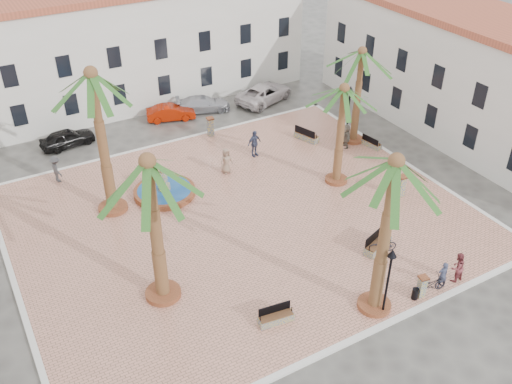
# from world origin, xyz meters

# --- Properties ---
(ground) EXTENTS (120.00, 120.00, 0.00)m
(ground) POSITION_xyz_m (0.00, 0.00, 0.00)
(ground) COLOR #56544F
(ground) RESTS_ON ground
(plaza) EXTENTS (26.00, 22.00, 0.15)m
(plaza) POSITION_xyz_m (0.00, 0.00, 0.07)
(plaza) COLOR tan
(plaza) RESTS_ON ground
(kerb_n) EXTENTS (26.30, 0.30, 0.16)m
(kerb_n) POSITION_xyz_m (0.00, 11.00, 0.08)
(kerb_n) COLOR silver
(kerb_n) RESTS_ON ground
(kerb_s) EXTENTS (26.30, 0.30, 0.16)m
(kerb_s) POSITION_xyz_m (0.00, -11.00, 0.08)
(kerb_s) COLOR silver
(kerb_s) RESTS_ON ground
(kerb_e) EXTENTS (0.30, 22.30, 0.16)m
(kerb_e) POSITION_xyz_m (13.00, 0.00, 0.08)
(kerb_e) COLOR silver
(kerb_e) RESTS_ON ground
(kerb_w) EXTENTS (0.30, 22.30, 0.16)m
(kerb_w) POSITION_xyz_m (-13.00, 0.00, 0.08)
(kerb_w) COLOR silver
(kerb_w) RESTS_ON ground
(building_north) EXTENTS (30.40, 7.40, 9.50)m
(building_north) POSITION_xyz_m (-0.00, 19.99, 4.77)
(building_north) COLOR silver
(building_north) RESTS_ON ground
(building_east) EXTENTS (7.40, 26.40, 9.00)m
(building_east) POSITION_xyz_m (19.99, 2.00, 4.52)
(building_east) COLOR silver
(building_east) RESTS_ON ground
(fountain) EXTENTS (3.90, 3.90, 2.02)m
(fountain) POSITION_xyz_m (-3.09, 4.56, 0.42)
(fountain) COLOR brown
(fountain) RESTS_ON plaza
(palm_nw) EXTENTS (5.75, 5.75, 9.19)m
(palm_nw) POSITION_xyz_m (-6.47, 4.57, 7.97)
(palm_nw) COLOR brown
(palm_nw) RESTS_ON plaza
(palm_sw) EXTENTS (5.81, 5.81, 8.18)m
(palm_sw) POSITION_xyz_m (-6.62, -3.99, 6.99)
(palm_sw) COLOR brown
(palm_sw) RESTS_ON plaza
(palm_s) EXTENTS (5.36, 5.36, 8.63)m
(palm_s) POSITION_xyz_m (2.06, -9.85, 7.50)
(palm_s) COLOR brown
(palm_s) RESTS_ON plaza
(palm_e) EXTENTS (4.78, 4.78, 6.88)m
(palm_e) POSITION_xyz_m (7.36, 0.47, 5.92)
(palm_e) COLOR brown
(palm_e) RESTS_ON plaza
(palm_ne) EXTENTS (4.71, 4.71, 7.18)m
(palm_ne) POSITION_xyz_m (11.81, 4.41, 6.23)
(palm_ne) COLOR brown
(palm_ne) RESTS_ON plaza
(bench_s) EXTENTS (1.78, 0.75, 0.91)m
(bench_s) POSITION_xyz_m (-2.64, -8.32, 0.41)
(bench_s) COLOR gray
(bench_s) RESTS_ON plaza
(bench_se) EXTENTS (2.10, 1.25, 1.06)m
(bench_se) POSITION_xyz_m (5.10, -6.41, 0.45)
(bench_se) COLOR gray
(bench_se) RESTS_ON plaza
(bench_e) EXTENTS (0.72, 1.65, 0.84)m
(bench_e) POSITION_xyz_m (12.38, 3.03, 0.39)
(bench_e) COLOR gray
(bench_e) RESTS_ON plaza
(bench_ne) EXTENTS (1.17, 2.02, 1.02)m
(bench_ne) POSITION_xyz_m (8.85, 6.24, 0.44)
(bench_ne) COLOR gray
(bench_ne) RESTS_ON plaza
(lamppost_s) EXTENTS (0.43, 0.43, 3.94)m
(lamppost_s) POSITION_xyz_m (2.14, -10.40, 2.82)
(lamppost_s) COLOR black
(lamppost_s) RESTS_ON plaza
(lamppost_e) EXTENTS (0.49, 0.49, 4.49)m
(lamppost_e) POSITION_xyz_m (11.08, 4.38, 3.19)
(lamppost_e) COLOR black
(lamppost_e) RESTS_ON plaza
(bollard_se) EXTENTS (0.52, 0.52, 1.25)m
(bollard_se) POSITION_xyz_m (4.57, -10.40, 0.80)
(bollard_se) COLOR gray
(bollard_se) RESTS_ON plaza
(bollard_n) EXTENTS (0.57, 0.57, 1.46)m
(bollard_n) POSITION_xyz_m (2.98, 10.40, 0.91)
(bollard_n) COLOR gray
(bollard_n) RESTS_ON plaza
(bollard_e) EXTENTS (0.53, 0.53, 1.45)m
(bollard_e) POSITION_xyz_m (9.83, -2.95, 0.90)
(bollard_e) COLOR gray
(bollard_e) RESTS_ON plaza
(litter_bin) EXTENTS (0.32, 0.32, 0.62)m
(litter_bin) POSITION_xyz_m (4.17, -10.40, 0.46)
(litter_bin) COLOR black
(litter_bin) RESTS_ON plaza
(cyclist_a) EXTENTS (0.63, 0.47, 1.56)m
(cyclist_a) POSITION_xyz_m (5.94, -10.40, 0.93)
(cyclist_a) COLOR #333850
(cyclist_a) RESTS_ON plaza
(bicycle_a) EXTENTS (1.91, 0.92, 0.96)m
(bicycle_a) POSITION_xyz_m (5.16, -10.40, 0.63)
(bicycle_a) COLOR black
(bicycle_a) RESTS_ON plaza
(cyclist_b) EXTENTS (0.85, 0.67, 1.72)m
(cyclist_b) POSITION_xyz_m (6.93, -10.40, 1.01)
(cyclist_b) COLOR brown
(cyclist_b) RESTS_ON plaza
(bicycle_b) EXTENTS (1.69, 0.96, 0.98)m
(bicycle_b) POSITION_xyz_m (5.14, -6.77, 0.64)
(bicycle_b) COLOR black
(bicycle_b) RESTS_ON plaza
(pedestrian_fountain_a) EXTENTS (0.94, 0.67, 1.80)m
(pedestrian_fountain_a) POSITION_xyz_m (1.55, 5.01, 1.05)
(pedestrian_fountain_a) COLOR #866B57
(pedestrian_fountain_a) RESTS_ON plaza
(pedestrian_fountain_b) EXTENTS (1.22, 0.69, 1.95)m
(pedestrian_fountain_b) POSITION_xyz_m (4.32, 6.08, 1.13)
(pedestrian_fountain_b) COLOR #373E5B
(pedestrian_fountain_b) RESTS_ON plaza
(pedestrian_north) EXTENTS (0.87, 1.29, 1.85)m
(pedestrian_north) POSITION_xyz_m (-8.58, 9.50, 1.08)
(pedestrian_north) COLOR #4B4C50
(pedestrian_north) RESTS_ON plaza
(pedestrian_east) EXTENTS (0.93, 1.76, 1.81)m
(pedestrian_east) POSITION_xyz_m (10.70, 3.92, 1.05)
(pedestrian_east) COLOR #665D50
(pedestrian_east) RESTS_ON plaza
(car_black) EXTENTS (4.08, 2.06, 1.33)m
(car_black) POSITION_xyz_m (-6.73, 14.30, 0.67)
(car_black) COLOR black
(car_black) RESTS_ON ground
(car_red) EXTENTS (4.03, 2.35, 1.26)m
(car_red) POSITION_xyz_m (1.52, 14.64, 0.63)
(car_red) COLOR #9E1A04
(car_red) RESTS_ON ground
(car_silver) EXTENTS (4.72, 3.06, 1.27)m
(car_silver) POSITION_xyz_m (4.45, 14.84, 0.64)
(car_silver) COLOR #ACADB5
(car_silver) RESTS_ON ground
(car_white) EXTENTS (5.99, 4.23, 1.52)m
(car_white) POSITION_xyz_m (9.78, 14.00, 0.76)
(car_white) COLOR silver
(car_white) RESTS_ON ground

